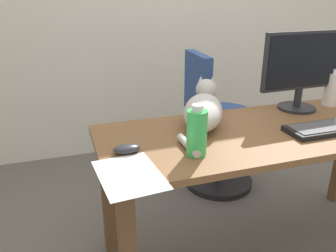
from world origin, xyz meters
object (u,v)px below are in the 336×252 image
at_px(keyboard, 331,128).
at_px(spray_bottle, 197,132).
at_px(water_bottle, 331,89).
at_px(monitor, 302,68).
at_px(cat, 203,109).
at_px(computer_mouse, 127,149).
at_px(office_chair, 215,131).

height_order(keyboard, spray_bottle, spray_bottle).
height_order(keyboard, water_bottle, water_bottle).
distance_m(monitor, water_bottle, 0.25).
bearing_deg(keyboard, monitor, 81.02).
distance_m(cat, computer_mouse, 0.45).
distance_m(cat, spray_bottle, 0.32).
bearing_deg(water_bottle, monitor, -179.43).
height_order(cat, water_bottle, water_bottle).
bearing_deg(keyboard, spray_bottle, -177.10).
relative_size(office_chair, spray_bottle, 4.63).
bearing_deg(spray_bottle, cat, 61.64).
xyz_separation_m(cat, spray_bottle, (-0.15, -0.28, 0.01)).
height_order(keyboard, cat, cat).
xyz_separation_m(monitor, cat, (-0.59, -0.06, -0.15)).
bearing_deg(water_bottle, keyboard, -130.59).
relative_size(monitor, cat, 0.88).
relative_size(office_chair, computer_mouse, 8.66).
bearing_deg(monitor, computer_mouse, -166.10).
distance_m(monitor, keyboard, 0.38).
xyz_separation_m(computer_mouse, spray_bottle, (0.26, -0.10, 0.08)).
distance_m(cat, water_bottle, 0.81).
bearing_deg(water_bottle, office_chair, 133.25).
bearing_deg(keyboard, office_chair, 103.61).
xyz_separation_m(cat, water_bottle, (0.80, 0.06, 0.01)).
bearing_deg(cat, monitor, 6.04).
bearing_deg(water_bottle, cat, -175.44).
bearing_deg(office_chair, keyboard, -76.39).
bearing_deg(spray_bottle, keyboard, 2.90).
xyz_separation_m(computer_mouse, water_bottle, (1.21, 0.25, 0.08)).
xyz_separation_m(keyboard, water_bottle, (0.27, 0.31, 0.08)).
relative_size(office_chair, water_bottle, 4.58).
distance_m(keyboard, spray_bottle, 0.70).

